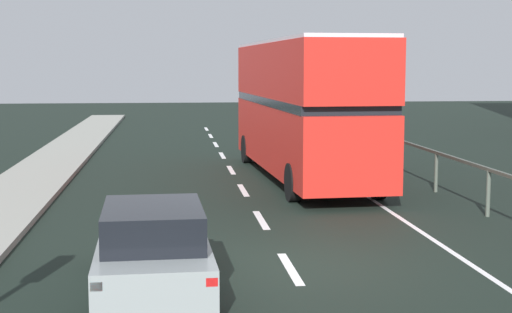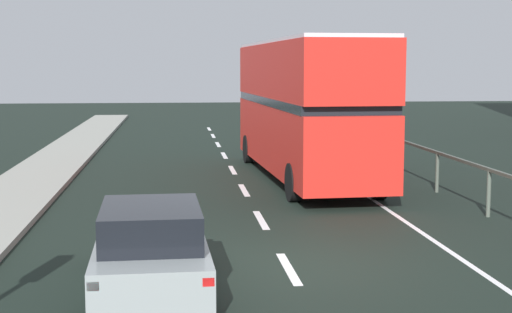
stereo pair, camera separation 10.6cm
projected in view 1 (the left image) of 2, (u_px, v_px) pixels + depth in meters
ground_plane at (288, 267)px, 13.52m from camera, size 73.50×120.00×0.10m
lane_paint_markings at (307, 186)px, 22.29m from camera, size 3.35×46.00×0.01m
bridge_side_railing at (416, 152)px, 22.88m from camera, size 0.10×42.00×1.14m
double_decker_bus_red at (303, 105)px, 23.56m from camera, size 3.00×11.16×4.25m
hatchback_car_near at (153, 249)px, 11.98m from camera, size 1.84×4.06×1.35m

